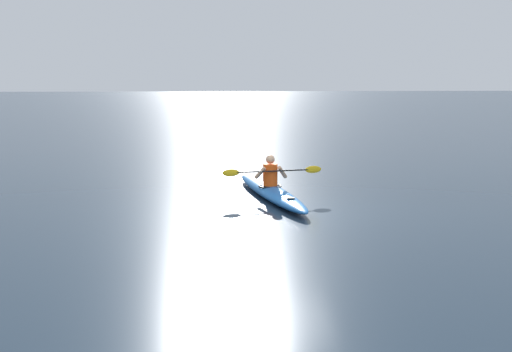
{
  "coord_description": "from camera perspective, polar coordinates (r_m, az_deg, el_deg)",
  "views": [
    {
      "loc": [
        1.25,
        13.7,
        2.96
      ],
      "look_at": [
        0.65,
        3.89,
        1.38
      ],
      "focal_mm": 46.59,
      "sensor_mm": 36.0,
      "label": 1
    }
  ],
  "objects": [
    {
      "name": "ground_plane",
      "position": [
        14.07,
        1.65,
        -3.04
      ],
      "size": [
        160.0,
        160.0,
        0.0
      ],
      "primitive_type": "plane",
      "color": "#1E2D3D"
    },
    {
      "name": "kayak",
      "position": [
        15.53,
        1.26,
        -1.34
      ],
      "size": [
        1.6,
        5.03,
        0.28
      ],
      "color": "#1959A5",
      "rests_on": "ground"
    },
    {
      "name": "kayaker",
      "position": [
        15.46,
        1.26,
        0.3
      ],
      "size": [
        2.34,
        0.63,
        0.72
      ],
      "color": "#E04C14",
      "rests_on": "kayak"
    }
  ]
}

